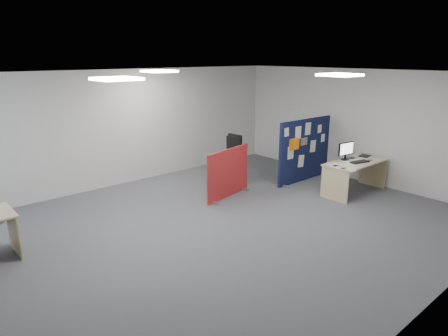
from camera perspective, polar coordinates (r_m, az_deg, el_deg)
floor at (r=7.28m, az=-1.02°, el=-8.57°), size 9.00×9.00×0.00m
ceiling at (r=6.63m, az=-1.14°, el=13.18°), size 9.00×7.00×0.02m
wall_back at (r=9.71m, az=-14.57°, el=5.52°), size 9.00×0.02×2.70m
wall_front at (r=4.84m, az=26.89°, el=-6.02°), size 9.00×0.02×2.70m
wall_right at (r=10.26m, az=18.63°, el=5.73°), size 0.02×7.00×2.70m
ceiling_lights at (r=7.36m, az=-2.53°, el=13.20°), size 4.10×4.10×0.04m
navy_divider at (r=9.94m, az=11.42°, el=2.53°), size 1.86×0.30×1.53m
main_desk at (r=9.40m, az=18.02°, el=-0.09°), size 1.62×0.72×0.73m
monitor_main at (r=9.34m, az=17.01°, el=2.46°), size 0.46×0.19×0.40m
keyboard at (r=9.27m, az=18.79°, el=0.85°), size 0.48×0.29×0.02m
mouse at (r=9.49m, az=20.17°, el=1.08°), size 0.11×0.07×0.03m
paper_tray at (r=9.88m, az=19.46°, el=1.65°), size 0.32×0.27×0.01m
red_divider at (r=8.68m, az=0.61°, el=-0.79°), size 1.40×0.35×1.07m
office_chair at (r=9.65m, az=0.96°, el=1.69°), size 0.74×0.75×1.14m
desk_papers at (r=9.19m, az=17.55°, el=0.75°), size 1.43×0.85×0.00m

